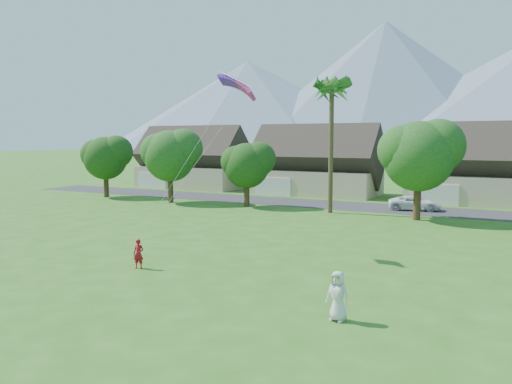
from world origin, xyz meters
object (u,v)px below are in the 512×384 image
Objects in this scene: parked_car at (415,203)px; parafoil_kite at (238,85)px; kite_flyer at (138,254)px; watcher at (338,296)px.

parked_car is 25.99m from parafoil_kite.
parafoil_kite reaches higher than kite_flyer.
watcher reaches higher than kite_flyer.
watcher is (11.96, -2.36, 0.17)m from kite_flyer.
watcher is 32.24m from parked_car.
kite_flyer is at bearing 176.92° from watcher.
kite_flyer is at bearing -108.88° from parafoil_kite.
watcher is 0.39× the size of parked_car.
parafoil_kite is at bearing 145.32° from watcher.
kite_flyer reaches higher than parked_car.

